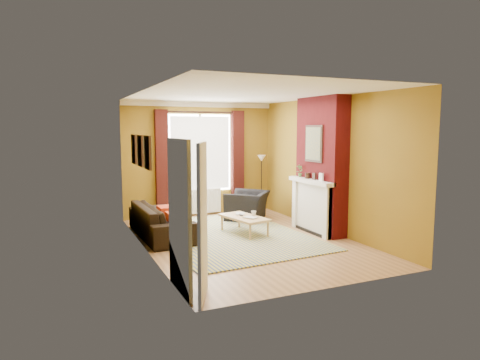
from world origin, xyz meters
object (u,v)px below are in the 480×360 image
Objects in this scene: armchair at (247,206)px; floor_lamp at (262,167)px; coffee_table at (244,218)px; sofa at (161,220)px; wicker_stool at (237,207)px.

armchair is 0.69× the size of floor_lamp.
coffee_table is 0.81× the size of floor_lamp.
coffee_table is at bearing -124.97° from floor_lamp.
armchair is (2.26, 0.77, 0.01)m from sofa.
armchair is 1.45m from coffee_table.
armchair reaches higher than wicker_stool.
wicker_stool reaches higher than coffee_table.
armchair is 0.53m from wicker_stool.
wicker_stool is (2.23, 1.28, -0.10)m from sofa.
wicker_stool is at bearing -135.14° from armchair.
sofa is 2.16× the size of armchair.
sofa is 1.84× the size of coffee_table.
sofa is 4.96× the size of wicker_stool.
sofa is 1.68m from coffee_table.
armchair is at bearing -72.73° from sofa.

